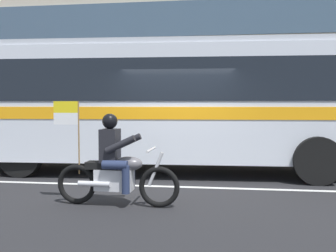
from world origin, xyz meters
The scene contains 6 objects.
ground_plane centered at (0.00, 0.00, 0.00)m, with size 60.00×60.00×0.00m, color black.
sidewalk_curb centered at (0.00, 5.10, 0.07)m, with size 28.00×3.80×0.15m, color #A39E93.
lane_center_stripe centered at (0.00, -0.60, 0.00)m, with size 26.60×0.14×0.01m, color silver.
transit_bus centered at (-0.18, 1.19, 1.88)m, with size 11.65×3.02×3.22m.
motorcycle_with_rider centered at (-0.83, -2.19, 0.67)m, with size 2.20×0.64×1.78m.
fire_hydrant centered at (1.62, 3.98, 0.52)m, with size 0.22×0.30×0.75m.
Camera 1 is at (0.89, -8.36, 1.71)m, focal length 40.41 mm.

